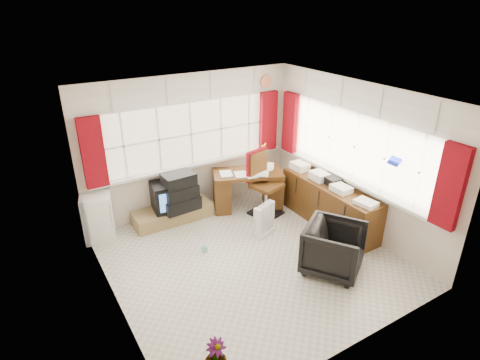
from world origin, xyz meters
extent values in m
plane|color=beige|center=(0.00, 0.00, 0.00)|extent=(4.00, 4.00, 0.00)
plane|color=beige|center=(0.00, 2.00, 1.25)|extent=(4.00, 0.00, 4.00)
plane|color=beige|center=(0.00, -2.00, 1.25)|extent=(4.00, 0.00, 4.00)
plane|color=beige|center=(-2.00, 0.00, 1.25)|extent=(0.00, 4.00, 4.00)
plane|color=beige|center=(2.00, 0.00, 1.25)|extent=(0.00, 4.00, 4.00)
plane|color=white|center=(0.00, 0.00, 2.50)|extent=(4.00, 4.00, 0.00)
plane|color=beige|center=(0.00, 1.98, 1.45)|extent=(3.60, 0.00, 3.60)
cube|color=white|center=(0.00, 1.94, 0.87)|extent=(3.70, 0.12, 0.05)
cube|color=white|center=(-1.20, 1.97, 1.45)|extent=(0.03, 0.02, 1.10)
cube|color=white|center=(-0.60, 1.97, 1.45)|extent=(0.03, 0.02, 1.10)
cube|color=white|center=(0.00, 1.97, 1.45)|extent=(0.03, 0.02, 1.10)
cube|color=white|center=(0.60, 1.97, 1.45)|extent=(0.03, 0.02, 1.10)
cube|color=white|center=(1.20, 1.97, 1.45)|extent=(0.03, 0.02, 1.10)
plane|color=beige|center=(1.98, 0.00, 1.45)|extent=(0.00, 3.60, 3.60)
cube|color=white|center=(1.94, 0.00, 0.87)|extent=(0.12, 3.70, 0.05)
cube|color=white|center=(1.97, -1.20, 1.45)|extent=(0.02, 0.03, 1.10)
cube|color=white|center=(1.97, -0.60, 1.45)|extent=(0.02, 0.03, 1.10)
cube|color=white|center=(1.97, 0.00, 1.45)|extent=(0.02, 0.03, 1.10)
cube|color=white|center=(1.97, 0.60, 1.45)|extent=(0.02, 0.03, 1.10)
cube|color=white|center=(1.97, 1.20, 1.45)|extent=(0.02, 0.03, 1.10)
cube|color=maroon|center=(-1.70, 1.90, 1.46)|extent=(0.35, 0.10, 1.15)
cube|color=maroon|center=(1.60, 1.90, 1.46)|extent=(0.35, 0.10, 1.15)
cube|color=maroon|center=(1.90, 1.60, 1.46)|extent=(0.10, 0.35, 1.15)
cube|color=maroon|center=(1.90, -1.70, 1.46)|extent=(0.10, 0.35, 1.15)
cube|color=white|center=(0.00, 1.96, 2.25)|extent=(3.95, 0.08, 0.48)
cube|color=white|center=(1.96, 0.00, 2.25)|extent=(0.08, 3.95, 0.48)
cube|color=#4E3112|center=(0.85, 1.44, 0.70)|extent=(1.40, 1.06, 0.06)
cube|color=#4E3112|center=(0.40, 1.63, 0.33)|extent=(0.49, 0.63, 0.67)
cube|color=#4E3112|center=(1.30, 1.26, 0.33)|extent=(0.49, 0.63, 0.67)
cube|color=white|center=(0.85, 1.44, 0.74)|extent=(0.31, 0.35, 0.02)
cube|color=white|center=(0.85, 1.44, 0.74)|extent=(0.31, 0.35, 0.02)
cube|color=white|center=(0.85, 1.44, 0.75)|extent=(0.31, 0.35, 0.02)
cube|color=white|center=(0.85, 1.44, 0.75)|extent=(0.31, 0.35, 0.02)
cube|color=white|center=(0.85, 1.44, 0.75)|extent=(0.31, 0.35, 0.02)
cube|color=white|center=(0.85, 1.44, 0.76)|extent=(0.31, 0.35, 0.02)
cylinder|color=#FBF40A|center=(1.27, 1.61, 0.74)|extent=(0.10, 0.10, 0.02)
cylinder|color=#FBF40A|center=(1.27, 1.61, 0.93)|extent=(0.02, 0.02, 0.38)
cone|color=#FBF40A|center=(1.27, 1.61, 1.07)|extent=(0.18, 0.16, 0.15)
cube|color=black|center=(0.99, 1.04, 0.02)|extent=(0.61, 0.61, 0.04)
cylinder|color=silver|center=(0.99, 1.04, 0.29)|extent=(0.07, 0.07, 0.58)
cube|color=#4E3112|center=(0.99, 1.04, 0.58)|extent=(0.59, 0.58, 0.07)
cube|color=#4E3112|center=(0.93, 1.28, 0.89)|extent=(0.44, 0.17, 0.55)
cube|color=maroon|center=(0.93, 1.28, 0.91)|extent=(0.49, 0.19, 0.58)
imported|color=black|center=(0.88, -0.83, 0.37)|extent=(1.11, 1.11, 0.74)
cube|color=white|center=(0.58, 0.47, 0.04)|extent=(0.41, 0.28, 0.08)
cube|color=white|center=(0.42, 0.41, 0.33)|extent=(0.06, 0.12, 0.50)
cube|color=white|center=(0.47, 0.43, 0.33)|extent=(0.06, 0.12, 0.50)
cube|color=white|center=(0.53, 0.45, 0.33)|extent=(0.06, 0.12, 0.50)
cube|color=white|center=(0.58, 0.47, 0.33)|extent=(0.06, 0.12, 0.50)
cube|color=white|center=(0.64, 0.49, 0.33)|extent=(0.06, 0.12, 0.50)
cube|color=white|center=(0.69, 0.51, 0.33)|extent=(0.06, 0.12, 0.50)
cube|color=white|center=(0.74, 0.53, 0.33)|extent=(0.06, 0.12, 0.50)
cube|color=#4E3112|center=(1.73, 0.20, 0.38)|extent=(0.50, 2.00, 0.75)
cube|color=white|center=(1.70, -0.60, 0.80)|extent=(0.24, 0.32, 0.10)
cube|color=white|center=(1.70, -0.07, 0.80)|extent=(0.24, 0.32, 0.10)
cube|color=white|center=(1.70, 0.47, 0.80)|extent=(0.24, 0.32, 0.10)
cube|color=white|center=(1.70, 1.00, 0.80)|extent=(0.24, 0.32, 0.10)
cube|color=black|center=(1.81, 0.27, 0.81)|extent=(0.33, 0.41, 0.13)
cube|color=olive|center=(-0.55, 1.72, 0.12)|extent=(1.40, 0.50, 0.25)
cube|color=black|center=(-0.61, 1.74, 0.50)|extent=(0.60, 0.56, 0.49)
cube|color=#4C84D8|center=(-0.64, 1.49, 0.50)|extent=(0.41, 0.07, 0.33)
cube|color=black|center=(-0.44, 1.60, 0.37)|extent=(0.66, 0.44, 0.23)
cube|color=black|center=(-0.44, 1.60, 0.60)|extent=(0.61, 0.42, 0.22)
cube|color=black|center=(-0.44, 1.60, 0.82)|extent=(0.55, 0.39, 0.21)
cube|color=white|center=(-1.80, 1.80, 0.40)|extent=(0.57, 0.57, 0.79)
cube|color=silver|center=(-1.65, 1.52, 0.51)|extent=(0.02, 0.02, 0.42)
imported|color=white|center=(-0.59, 1.74, 0.15)|extent=(0.13, 0.14, 0.31)
imported|color=#94DDCD|center=(-0.52, 0.54, 0.09)|extent=(0.08, 0.08, 0.17)
imported|color=black|center=(-1.40, -1.50, 0.21)|extent=(0.27, 0.27, 0.42)
camera|label=1|loc=(-2.76, -4.23, 3.67)|focal=30.00mm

